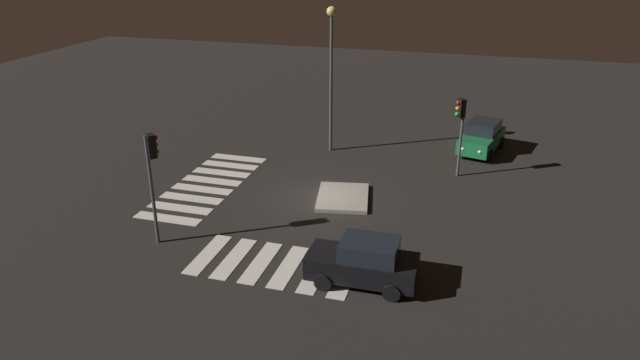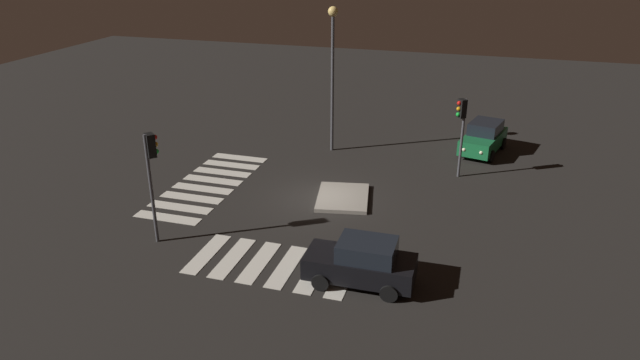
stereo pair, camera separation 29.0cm
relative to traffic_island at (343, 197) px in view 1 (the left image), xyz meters
The scene contains 9 objects.
ground_plane 1.12m from the traffic_island, 75.49° to the right, with size 80.00×80.00×0.00m, color black.
traffic_island is the anchor object (origin of this frame).
car_green 10.90m from the traffic_island, 144.77° to the left, with size 4.47×2.74×1.84m.
car_black 7.45m from the traffic_island, 19.97° to the left, with size 1.97×4.13×1.78m.
traffic_light_east 9.56m from the traffic_island, 45.40° to the right, with size 0.53×0.54×4.75m.
traffic_light_west 7.48m from the traffic_island, 131.60° to the left, with size 0.54×0.53×4.27m.
street_lamp 8.97m from the traffic_island, 159.89° to the right, with size 0.56×0.56×8.36m.
crosswalk_near 7.18m from the traffic_island, 87.76° to the right, with size 8.75×3.20×0.02m.
crosswalk_side 6.80m from the traffic_island, ahead, with size 3.20×6.45×0.02m.
Camera 1 is at (24.66, 7.15, 11.93)m, focal length 32.34 mm.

